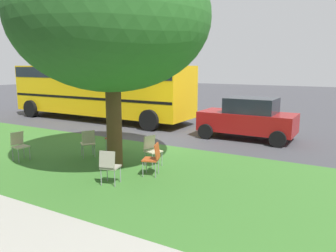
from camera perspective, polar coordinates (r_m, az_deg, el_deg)
ground at (r=12.85m, az=-2.91°, el=-2.72°), size 80.00×80.00×0.00m
grass_verge at (r=10.40m, az=-12.60°, el=-6.09°), size 48.00×6.00×0.01m
street_tree at (r=9.56m, az=-9.71°, el=17.69°), size 5.40×5.40×6.15m
chair_0 at (r=8.85m, az=-2.52°, el=-5.26°), size 0.53×0.53×0.88m
chair_1 at (r=9.75m, az=-2.80°, el=-3.80°), size 0.53×0.52×0.88m
chair_2 at (r=8.28m, az=-10.01°, el=-6.52°), size 0.51×0.51×0.88m
chair_3 at (r=11.24m, az=-24.07°, el=-2.80°), size 0.47×0.47×0.88m
chair_4 at (r=10.89m, az=-13.50°, el=-2.57°), size 0.58×0.58×0.88m
chair_5 at (r=11.57m, az=-9.07°, el=-1.67°), size 0.51×0.51×0.88m
parked_car at (r=13.60m, az=13.52°, el=1.32°), size 3.70×1.92×1.65m
school_bus at (r=18.22m, az=-11.67°, el=6.53°), size 10.40×2.80×2.88m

